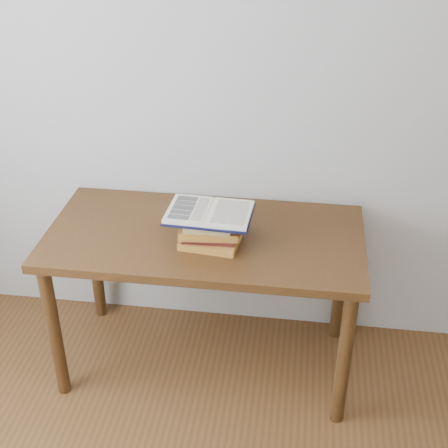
# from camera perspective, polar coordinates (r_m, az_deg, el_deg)

# --- Properties ---
(room_shell) EXTENTS (3.54, 3.54, 2.62)m
(room_shell) POSITION_cam_1_polar(r_m,az_deg,el_deg) (1.15, -17.41, 1.31)
(room_shell) COLOR #ABA8A2
(room_shell) RESTS_ON ground
(desk) EXTENTS (1.38, 0.69, 0.74)m
(desk) POSITION_cam_1_polar(r_m,az_deg,el_deg) (2.77, -1.76, -2.60)
(desk) COLOR #432910
(desk) RESTS_ON ground
(book_stack) EXTENTS (0.26, 0.20, 0.13)m
(book_stack) POSITION_cam_1_polar(r_m,az_deg,el_deg) (2.61, -1.34, -0.72)
(book_stack) COLOR #B07428
(book_stack) RESTS_ON desk
(open_book) EXTENTS (0.36, 0.26, 0.03)m
(open_book) POSITION_cam_1_polar(r_m,az_deg,el_deg) (2.59, -1.34, 1.03)
(open_book) COLOR black
(open_book) RESTS_ON book_stack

